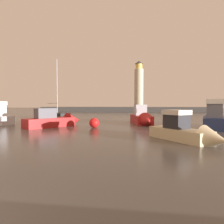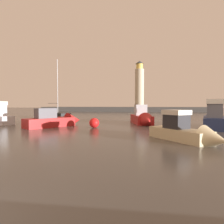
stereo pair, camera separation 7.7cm
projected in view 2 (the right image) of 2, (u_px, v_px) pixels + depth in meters
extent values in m
plane|color=#4C4742|center=(115.00, 118.00, 35.43)|extent=(220.00, 220.00, 0.00)
cube|color=#423F3D|center=(126.00, 109.00, 68.00)|extent=(61.41, 6.53, 1.63)
cylinder|color=beige|center=(139.00, 88.00, 67.05)|extent=(3.14, 3.14, 13.37)
cylinder|color=#F2CC59|center=(140.00, 67.00, 66.74)|extent=(2.35, 2.35, 1.87)
cone|color=#33383D|center=(140.00, 62.00, 66.68)|extent=(2.82, 2.82, 1.07)
cube|color=#B21E1E|center=(141.00, 119.00, 25.43)|extent=(3.06, 5.65, 1.09)
cone|color=#B21E1E|center=(147.00, 121.00, 22.26)|extent=(2.27, 2.17, 1.94)
cube|color=silver|center=(141.00, 110.00, 25.81)|extent=(1.77, 1.81, 1.44)
cube|color=beige|center=(179.00, 134.00, 13.66)|extent=(4.10, 4.61, 0.81)
cone|color=beige|center=(215.00, 140.00, 11.34)|extent=(2.22, 2.20, 1.63)
cube|color=#232328|center=(176.00, 121.00, 13.86)|extent=(1.93, 1.95, 1.00)
cube|color=silver|center=(176.00, 112.00, 13.84)|extent=(2.12, 2.15, 0.35)
cube|color=#B21E1E|center=(50.00, 122.00, 21.53)|extent=(4.89, 5.64, 1.03)
cone|color=#B21E1E|center=(74.00, 120.00, 23.87)|extent=(2.61, 2.58, 1.92)
cube|color=#595960|center=(46.00, 113.00, 21.15)|extent=(2.24, 2.44, 1.11)
cube|color=#1E284C|center=(214.00, 123.00, 20.39)|extent=(3.88, 6.41, 1.22)
cone|color=#1E284C|center=(213.00, 120.00, 23.55)|extent=(2.43, 2.35, 1.94)
cube|color=#595960|center=(214.00, 111.00, 19.45)|extent=(1.97, 2.30, 1.40)
cube|color=silver|center=(215.00, 102.00, 19.41)|extent=(2.17, 2.53, 0.49)
cube|color=black|center=(56.00, 116.00, 34.05)|extent=(6.98, 6.38, 1.09)
cylinder|color=#B7B7BC|center=(57.00, 86.00, 33.27)|extent=(0.12, 0.12, 9.38)
cylinder|color=#B7B7BC|center=(53.00, 103.00, 34.97)|extent=(3.24, 2.81, 0.09)
sphere|color=red|center=(94.00, 123.00, 20.63)|extent=(1.08, 1.08, 1.08)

